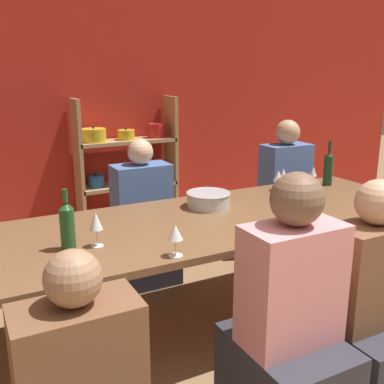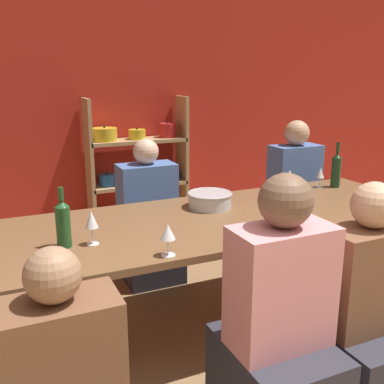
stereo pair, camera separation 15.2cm
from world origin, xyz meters
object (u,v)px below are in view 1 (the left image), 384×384
(dining_table, at_px, (200,230))
(person_far_b, at_px, (143,230))
(person_far_c, at_px, (284,205))
(mixing_bowl, at_px, (208,199))
(wine_glass_white_a, at_px, (283,174))
(person_near_a, at_px, (288,341))
(shelf_unit, at_px, (127,176))
(wine_bottle_dark, at_px, (328,168))
(wine_glass_red_d, at_px, (278,177))
(wine_glass_red_c, at_px, (313,172))
(person_near_c, at_px, (365,318))
(wine_glass_empty_a, at_px, (175,233))
(wine_bottle_green, at_px, (67,225))
(wine_glass_red_a, at_px, (96,222))

(dining_table, distance_m, person_far_b, 0.95)
(person_far_b, height_order, person_far_c, person_far_c)
(mixing_bowl, xyz_separation_m, person_far_b, (-0.20, 0.70, -0.40))
(wine_glass_white_a, distance_m, person_near_a, 1.69)
(shelf_unit, xyz_separation_m, wine_bottle_dark, (1.04, -1.79, 0.32))
(wine_glass_red_d, xyz_separation_m, person_far_b, (-0.88, 0.57, -0.46))
(wine_glass_red_c, distance_m, person_far_b, 1.43)
(shelf_unit, height_order, person_far_b, shelf_unit)
(wine_glass_red_d, height_order, person_near_c, person_near_c)
(person_far_b, bearing_deg, mixing_bowl, 105.99)
(mixing_bowl, bearing_deg, wine_glass_white_a, 13.91)
(dining_table, distance_m, mixing_bowl, 0.30)
(mixing_bowl, distance_m, wine_glass_empty_a, 0.85)
(mixing_bowl, xyz_separation_m, wine_glass_empty_a, (-0.55, -0.65, 0.06))
(wine_bottle_dark, height_order, person_near_a, person_near_a)
(wine_glass_red_d, relative_size, person_near_c, 0.14)
(wine_bottle_green, xyz_separation_m, wine_glass_red_c, (2.02, 0.45, -0.02))
(wine_bottle_dark, bearing_deg, wine_glass_red_d, 174.60)
(wine_glass_red_a, height_order, wine_glass_red_d, wine_glass_red_a)
(wine_bottle_dark, bearing_deg, wine_glass_white_a, 163.51)
(wine_glass_red_d, bearing_deg, wine_glass_red_a, -162.82)
(person_far_c, bearing_deg, wine_bottle_green, 23.75)
(person_far_c, bearing_deg, wine_glass_red_a, 25.79)
(wine_glass_empty_a, xyz_separation_m, person_far_c, (1.72, 1.28, -0.43))
(wine_glass_white_a, bearing_deg, person_far_b, 152.59)
(wine_bottle_green, xyz_separation_m, person_near_c, (1.30, -0.77, -0.48))
(wine_glass_empty_a, height_order, wine_glass_red_c, wine_glass_empty_a)
(person_near_a, bearing_deg, person_far_b, 89.59)
(mixing_bowl, xyz_separation_m, wine_glass_red_d, (0.68, 0.13, 0.05))
(wine_glass_red_d, bearing_deg, person_near_c, -106.98)
(shelf_unit, height_order, person_near_c, shelf_unit)
(person_near_a, bearing_deg, wine_glass_white_a, 52.66)
(wine_glass_red_d, bearing_deg, person_far_c, 46.06)
(wine_bottle_green, height_order, wine_glass_red_a, wine_bottle_green)
(dining_table, xyz_separation_m, mixing_bowl, (0.18, 0.21, 0.12))
(wine_glass_red_a, bearing_deg, shelf_unit, 66.77)
(wine_glass_empty_a, relative_size, person_near_c, 0.14)
(wine_glass_red_c, bearing_deg, wine_glass_red_d, 179.97)
(dining_table, bearing_deg, person_near_c, -60.99)
(person_far_b, relative_size, person_far_c, 0.93)
(person_near_c, bearing_deg, mixing_bowl, 105.91)
(wine_bottle_dark, distance_m, person_near_a, 1.86)
(shelf_unit, relative_size, wine_bottle_dark, 3.90)
(wine_glass_red_c, height_order, person_far_b, person_far_b)
(wine_glass_red_c, distance_m, person_near_a, 1.80)
(person_far_b, bearing_deg, person_near_c, 105.94)
(mixing_bowl, xyz_separation_m, wine_bottle_green, (-0.99, -0.32, 0.07))
(mixing_bowl, height_order, wine_glass_red_c, wine_glass_red_c)
(wine_bottle_dark, height_order, wine_glass_red_d, wine_bottle_dark)
(wine_glass_red_a, xyz_separation_m, wine_glass_red_d, (1.54, 0.48, -0.02))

